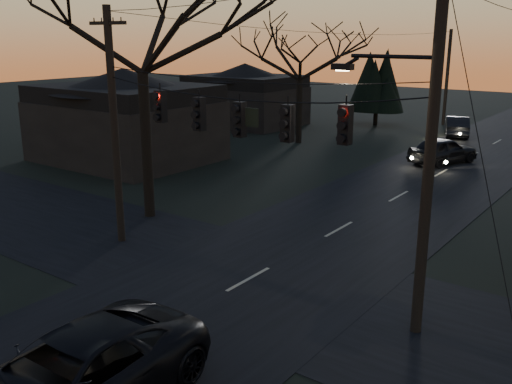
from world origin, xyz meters
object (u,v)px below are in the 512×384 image
Objects in this scene: utility_pole_left at (122,241)px; sedan_oncoming_b at (457,126)px; utility_pole_far_l at (443,125)px; bare_tree_left at (139,10)px; suv_near at (73,378)px; sedan_oncoming_a at (443,151)px; utility_pole_right at (415,331)px.

utility_pole_left is 1.84× the size of sedan_oncoming_b.
utility_pole_far_l is at bearing 90.00° from utility_pole_left.
bare_tree_left is (-1.42, -33.21, 8.43)m from utility_pole_far_l.
utility_pole_far_l is 0.66× the size of bare_tree_left.
utility_pole_left reaches higher than suv_near.
utility_pole_left is 21.14m from sedan_oncoming_a.
suv_near is (8.57, -10.19, -7.60)m from bare_tree_left.
utility_pole_right reaches higher than utility_pole_far_l.
utility_pole_far_l reaches higher than sedan_oncoming_b.
bare_tree_left reaches higher than utility_pole_far_l.
utility_pole_right reaches higher than utility_pole_left.
utility_pole_far_l is (0.00, 36.00, 0.00)m from utility_pole_left.
utility_pole_right is 11.50m from utility_pole_left.
bare_tree_left reaches higher than utility_pole_right.
utility_pole_left is 1.42× the size of suv_near.
sedan_oncoming_b is (4.22, 27.93, -7.67)m from bare_tree_left.
utility_pole_far_l is at bearing -50.66° from sedan_oncoming_a.
sedan_oncoming_a reaches higher than sedan_oncoming_b.
utility_pole_right is at bearing -12.18° from bare_tree_left.
bare_tree_left is 15.33m from suv_near.
utility_pole_right is 2.17× the size of sedan_oncoming_b.
utility_pole_left is 36.00m from utility_pole_far_l.
suv_near is 1.28× the size of sedan_oncoming_a.
utility_pole_right is 1.67× the size of suv_near.
bare_tree_left is 2.57× the size of sedan_oncoming_a.
utility_pole_far_l reaches higher than sedan_oncoming_a.
utility_pole_far_l is at bearing 97.62° from suv_near.
sedan_oncoming_a is (5.20, 20.47, 0.80)m from utility_pole_left.
utility_pole_left reaches higher than sedan_oncoming_b.
sedan_oncoming_b is at bearing 105.81° from utility_pole_right.
suv_near is at bearing -45.98° from utility_pole_left.
utility_pole_far_l is 1.70× the size of sedan_oncoming_a.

